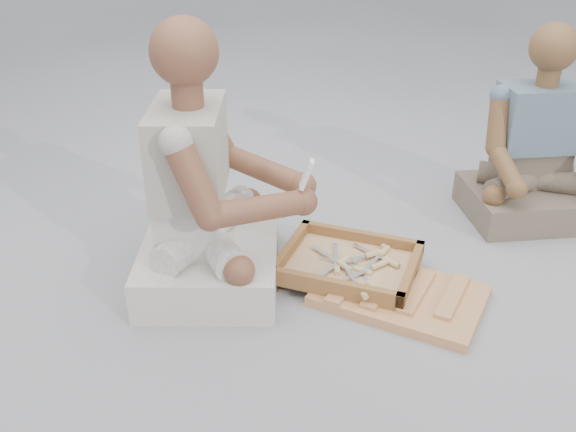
% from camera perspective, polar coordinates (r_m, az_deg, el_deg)
% --- Properties ---
extents(ground, '(60.00, 60.00, 0.00)m').
position_cam_1_polar(ground, '(2.25, 0.59, -8.28)').
color(ground, '#9D9EA2').
rests_on(ground, ground).
extents(carved_panel, '(0.64, 0.51, 0.04)m').
position_cam_1_polar(carved_panel, '(2.32, 9.90, -6.98)').
color(carved_panel, '#AC7642').
rests_on(carved_panel, ground).
extents(tool_tray, '(0.54, 0.45, 0.06)m').
position_cam_1_polar(tool_tray, '(2.39, 5.39, -4.28)').
color(tool_tray, brown).
rests_on(tool_tray, carved_panel).
extents(chisel_0, '(0.18, 0.16, 0.02)m').
position_cam_1_polar(chisel_0, '(2.42, 7.17, -3.47)').
color(chisel_0, white).
rests_on(chisel_0, tool_tray).
extents(chisel_1, '(0.18, 0.16, 0.02)m').
position_cam_1_polar(chisel_1, '(2.37, 4.68, -4.24)').
color(chisel_1, white).
rests_on(chisel_1, tool_tray).
extents(chisel_2, '(0.12, 0.20, 0.02)m').
position_cam_1_polar(chisel_2, '(2.28, 7.29, -6.08)').
color(chisel_2, white).
rests_on(chisel_2, tool_tray).
extents(chisel_3, '(0.08, 0.22, 0.02)m').
position_cam_1_polar(chisel_3, '(2.51, 8.47, -2.70)').
color(chisel_3, white).
rests_on(chisel_3, tool_tray).
extents(chisel_4, '(0.12, 0.20, 0.02)m').
position_cam_1_polar(chisel_4, '(2.23, 6.39, -6.40)').
color(chisel_4, white).
rests_on(chisel_4, tool_tray).
extents(chisel_5, '(0.19, 0.14, 0.02)m').
position_cam_1_polar(chisel_5, '(2.41, 8.77, -3.93)').
color(chisel_5, white).
rests_on(chisel_5, tool_tray).
extents(chisel_6, '(0.09, 0.21, 0.02)m').
position_cam_1_polar(chisel_6, '(2.45, 8.28, -3.36)').
color(chisel_6, white).
rests_on(chisel_6, tool_tray).
extents(chisel_7, '(0.06, 0.22, 0.02)m').
position_cam_1_polar(chisel_7, '(2.37, 4.35, -4.44)').
color(chisel_7, white).
rests_on(chisel_7, tool_tray).
extents(chisel_8, '(0.21, 0.09, 0.02)m').
position_cam_1_polar(chisel_8, '(2.36, 6.25, -4.74)').
color(chisel_8, white).
rests_on(chisel_8, tool_tray).
extents(chisel_9, '(0.12, 0.20, 0.02)m').
position_cam_1_polar(chisel_9, '(2.37, 4.64, -4.15)').
color(chisel_9, white).
rests_on(chisel_9, tool_tray).
extents(chisel_10, '(0.19, 0.14, 0.02)m').
position_cam_1_polar(chisel_10, '(2.45, 7.47, -3.42)').
color(chisel_10, white).
rests_on(chisel_10, tool_tray).
extents(chisel_11, '(0.16, 0.18, 0.02)m').
position_cam_1_polar(chisel_11, '(2.36, 7.66, -4.52)').
color(chisel_11, white).
rests_on(chisel_11, tool_tray).
extents(wood_chip_0, '(0.02, 0.02, 0.00)m').
position_cam_1_polar(wood_chip_0, '(2.51, 6.02, -4.23)').
color(wood_chip_0, tan).
rests_on(wood_chip_0, ground).
extents(wood_chip_1, '(0.02, 0.02, 0.00)m').
position_cam_1_polar(wood_chip_1, '(2.37, 1.94, -6.19)').
color(wood_chip_1, tan).
rests_on(wood_chip_1, ground).
extents(wood_chip_2, '(0.02, 0.02, 0.00)m').
position_cam_1_polar(wood_chip_2, '(2.31, 12.16, -7.92)').
color(wood_chip_2, tan).
rests_on(wood_chip_2, ground).
extents(wood_chip_3, '(0.02, 0.02, 0.00)m').
position_cam_1_polar(wood_chip_3, '(2.27, 1.47, -7.86)').
color(wood_chip_3, tan).
rests_on(wood_chip_3, ground).
extents(wood_chip_4, '(0.02, 0.02, 0.00)m').
position_cam_1_polar(wood_chip_4, '(2.34, -0.68, -6.69)').
color(wood_chip_4, tan).
rests_on(wood_chip_4, ground).
extents(wood_chip_5, '(0.02, 0.02, 0.00)m').
position_cam_1_polar(wood_chip_5, '(2.24, 11.55, -9.18)').
color(wood_chip_5, tan).
rests_on(wood_chip_5, ground).
extents(wood_chip_6, '(0.02, 0.02, 0.00)m').
position_cam_1_polar(wood_chip_6, '(2.52, 3.25, -3.92)').
color(wood_chip_6, tan).
rests_on(wood_chip_6, ground).
extents(wood_chip_7, '(0.02, 0.02, 0.00)m').
position_cam_1_polar(wood_chip_7, '(2.25, -2.17, -8.41)').
color(wood_chip_7, tan).
rests_on(wood_chip_7, ground).
extents(wood_chip_8, '(0.02, 0.02, 0.00)m').
position_cam_1_polar(wood_chip_8, '(2.41, 5.68, -5.68)').
color(wood_chip_8, tan).
rests_on(wood_chip_8, ground).
extents(wood_chip_9, '(0.02, 0.02, 0.00)m').
position_cam_1_polar(wood_chip_9, '(2.30, 9.71, -7.90)').
color(wood_chip_9, tan).
rests_on(wood_chip_9, ground).
extents(craftsman, '(0.70, 0.70, 0.96)m').
position_cam_1_polar(craftsman, '(2.28, -7.31, 1.51)').
color(craftsman, silver).
rests_on(craftsman, ground).
extents(companion, '(0.64, 0.58, 0.83)m').
position_cam_1_polar(companion, '(2.93, 21.17, 4.93)').
color(companion, '#705F51').
rests_on(companion, ground).
extents(mobile_phone, '(0.06, 0.05, 0.10)m').
position_cam_1_polar(mobile_phone, '(2.15, 1.67, 3.73)').
color(mobile_phone, white).
rests_on(mobile_phone, craftsman).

